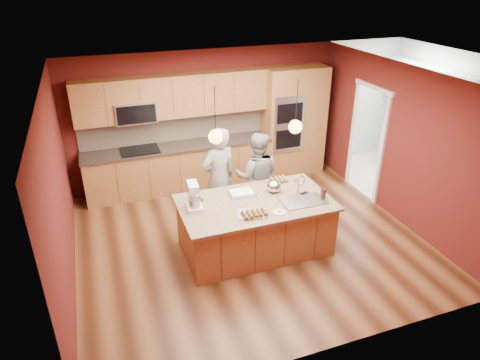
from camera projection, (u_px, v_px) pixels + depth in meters
name	position (u px, v px, depth m)	size (l,w,h in m)	color
floor	(248.00, 238.00, 7.19)	(5.50, 5.50, 0.00)	#432111
ceiling	(250.00, 78.00, 5.98)	(5.50, 5.50, 0.00)	white
wall_back	(205.00, 117.00, 8.69)	(5.50, 5.50, 0.00)	#551815
wall_front	(334.00, 258.00, 4.48)	(5.50, 5.50, 0.00)	#551815
wall_left	(58.00, 194.00, 5.75)	(5.00, 5.00, 0.00)	#551815
wall_right	(397.00, 143.00, 7.42)	(5.00, 5.00, 0.00)	#551815
cabinet_run	(176.00, 143.00, 8.44)	(3.74, 0.64, 2.30)	brown
oven_column	(293.00, 121.00, 9.08)	(1.30, 0.62, 2.30)	brown
doorway_trim	(367.00, 143.00, 8.22)	(0.08, 1.11, 2.20)	white
laundry_room	(429.00, 85.00, 8.65)	(2.60, 2.70, 2.70)	silver
pendant_left	(216.00, 137.00, 5.86)	(0.20, 0.20, 0.80)	black
pendant_right	(295.00, 127.00, 6.23)	(0.20, 0.20, 0.80)	black
island	(256.00, 225.00, 6.74)	(2.34, 1.31, 1.24)	brown
person_left	(219.00, 178.00, 7.21)	(0.65, 0.43, 1.79)	black
person_right	(257.00, 177.00, 7.46)	(0.79, 0.61, 1.62)	gray
stand_mixer	(193.00, 198.00, 6.28)	(0.24, 0.32, 0.42)	white
sheet_cake	(242.00, 193.00, 6.76)	(0.42, 0.32, 0.05)	silver
cooling_rack	(252.00, 214.00, 6.21)	(0.42, 0.30, 0.02)	#ACAEB3
mixing_bowl	(274.00, 186.00, 6.81)	(0.24, 0.24, 0.20)	silver
plate	(279.00, 212.00, 6.25)	(0.18, 0.18, 0.01)	silver
tumbler	(323.00, 194.00, 6.61)	(0.08, 0.08, 0.17)	#321B11
phone	(304.00, 193.00, 6.78)	(0.14, 0.08, 0.01)	black
cupcakes_left	(196.00, 198.00, 6.58)	(0.22, 0.15, 0.07)	#B48F3A
cupcakes_rack	(254.00, 213.00, 6.15)	(0.38, 0.23, 0.07)	#B48F3A
cupcakes_right	(279.00, 180.00, 7.16)	(0.29, 0.22, 0.07)	#B48F3A
washer	(422.00, 161.00, 8.94)	(0.55, 0.57, 0.89)	white
dryer	(398.00, 147.00, 9.58)	(0.58, 0.60, 0.94)	white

